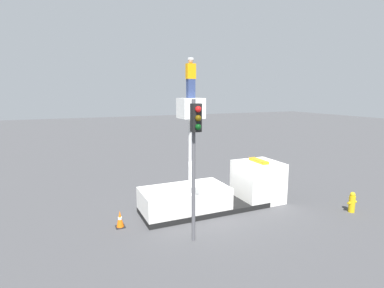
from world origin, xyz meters
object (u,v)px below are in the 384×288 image
bucket_truck (218,190)px  traffic_light_pole (195,143)px  worker (191,78)px  traffic_cone_rear (120,219)px  fire_hydrant (352,202)px

bucket_truck → traffic_light_pole: size_ratio=1.35×
bucket_truck → traffic_light_pole: 4.68m
worker → bucket_truck: bearing=0.0°
worker → traffic_cone_rear: (-3.39, -0.28, -5.91)m
fire_hydrant → bucket_truck: bearing=151.0°
bucket_truck → fire_hydrant: size_ratio=7.37×
worker → traffic_cone_rear: size_ratio=2.40×
traffic_light_pole → fire_hydrant: size_ratio=5.47×
fire_hydrant → worker: bearing=156.2°
traffic_light_pole → worker: bearing=69.5°
bucket_truck → traffic_cone_rear: size_ratio=10.00×
worker → fire_hydrant: bearing=-23.8°
worker → traffic_cone_rear: 6.82m
fire_hydrant → traffic_cone_rear: bearing=164.9°
bucket_truck → worker: size_ratio=4.17×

